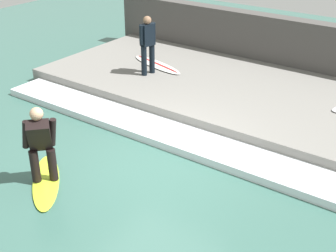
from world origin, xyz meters
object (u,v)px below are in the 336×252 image
Objects in this scene: surfer_riding at (40,141)px; surfboard_waiting_near at (157,65)px; surfboard_riding at (46,181)px; surfer_waiting_near at (148,42)px.

surfer_riding is 0.73× the size of surfboard_waiting_near.
surfboard_riding is 5.83m from surfboard_waiting_near.
surfer_riding is 0.93× the size of surfer_waiting_near.
surfer_riding is at bearing -164.41° from surfboard_waiting_near.
surfer_waiting_near is at bearing -163.23° from surfboard_waiting_near.
surfboard_waiting_near reaches higher than surfboard_riding.
surfer_riding reaches higher than surfboard_riding.
surfboard_waiting_near is (5.60, 1.56, -0.48)m from surfer_riding.
surfer_riding is 5.12m from surfer_waiting_near.
surfboard_riding is at bearing -164.41° from surfboard_waiting_near.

